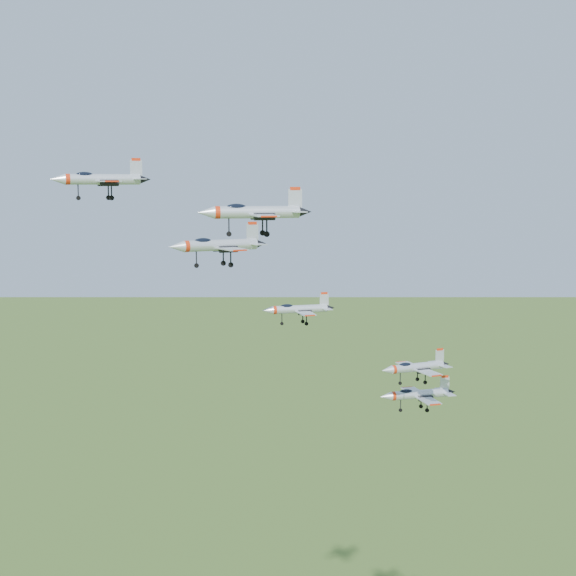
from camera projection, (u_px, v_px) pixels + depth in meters
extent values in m
cylinder|color=silver|center=(103.00, 179.00, 109.01)|extent=(10.15, 3.06, 1.45)
cone|color=silver|center=(57.00, 179.00, 106.74)|extent=(2.22, 1.76, 1.45)
cone|color=black|center=(145.00, 179.00, 111.20)|extent=(1.74, 1.47, 1.23)
ellipsoid|color=black|center=(84.00, 175.00, 108.01)|extent=(2.59, 1.43, 0.92)
cube|color=silver|center=(109.00, 181.00, 106.26)|extent=(3.33, 5.26, 0.16)
cube|color=silver|center=(101.00, 181.00, 112.00)|extent=(3.33, 5.26, 0.16)
cube|color=silver|center=(136.00, 168.00, 110.55)|extent=(1.67, 0.40, 2.34)
cube|color=red|center=(136.00, 159.00, 110.39)|extent=(1.24, 0.35, 0.39)
cylinder|color=silver|center=(220.00, 245.00, 101.99)|extent=(9.92, 3.85, 1.43)
cone|color=silver|center=(176.00, 247.00, 99.27)|extent=(2.27, 1.88, 1.43)
cone|color=black|center=(261.00, 244.00, 104.61)|extent=(1.79, 1.56, 1.21)
ellipsoid|color=black|center=(203.00, 241.00, 100.82)|extent=(2.59, 1.60, 0.91)
cube|color=silver|center=(232.00, 249.00, 99.43)|extent=(3.65, 5.31, 0.15)
cube|color=silver|center=(213.00, 246.00, 104.83)|extent=(3.65, 5.31, 0.15)
cube|color=silver|center=(252.00, 232.00, 103.87)|extent=(1.63, 0.54, 2.30)
cube|color=red|center=(252.00, 223.00, 103.71)|extent=(1.21, 0.45, 0.38)
cylinder|color=silver|center=(257.00, 212.00, 83.35)|extent=(8.95, 1.30, 1.29)
cone|color=silver|center=(206.00, 213.00, 82.14)|extent=(1.79, 1.29, 1.29)
cone|color=black|center=(305.00, 212.00, 84.51)|extent=(1.39, 1.10, 1.10)
ellipsoid|color=black|center=(236.00, 208.00, 82.79)|extent=(2.19, 0.93, 0.82)
cube|color=silver|center=(264.00, 216.00, 80.74)|extent=(2.29, 4.38, 0.14)
cube|color=silver|center=(254.00, 214.00, 86.11)|extent=(2.29, 4.38, 0.14)
cube|color=silver|center=(295.00, 199.00, 84.09)|extent=(1.49, 0.12, 2.09)
cube|color=red|center=(295.00, 189.00, 83.95)|extent=(1.09, 0.14, 0.35)
cylinder|color=silver|center=(300.00, 309.00, 111.16)|extent=(7.76, 1.33, 1.12)
cone|color=silver|center=(267.00, 310.00, 110.00)|extent=(1.58, 1.16, 1.12)
cone|color=black|center=(331.00, 308.00, 112.28)|extent=(1.23, 0.98, 0.95)
ellipsoid|color=black|center=(287.00, 307.00, 110.63)|extent=(1.91, 0.85, 0.71)
cube|color=silver|center=(306.00, 313.00, 108.92)|extent=(2.08, 3.83, 0.12)
cube|color=silver|center=(296.00, 308.00, 113.54)|extent=(2.08, 3.83, 0.12)
cube|color=silver|center=(324.00, 300.00, 111.90)|extent=(1.29, 0.14, 1.80)
cube|color=red|center=(324.00, 293.00, 111.77)|extent=(0.95, 0.15, 0.30)
cylinder|color=silver|center=(417.00, 367.00, 105.74)|extent=(7.77, 2.47, 1.11)
cone|color=silver|center=(387.00, 370.00, 103.92)|extent=(1.71, 1.37, 1.11)
cone|color=black|center=(445.00, 364.00, 107.48)|extent=(1.35, 1.14, 0.95)
ellipsoid|color=black|center=(405.00, 365.00, 104.94)|extent=(1.99, 1.12, 0.71)
cube|color=silver|center=(428.00, 372.00, 103.65)|extent=(2.61, 4.05, 0.12)
cube|color=silver|center=(409.00, 365.00, 108.01)|extent=(2.61, 4.05, 0.12)
cube|color=silver|center=(440.00, 356.00, 106.97)|extent=(1.28, 0.33, 1.80)
cube|color=red|center=(440.00, 349.00, 106.85)|extent=(0.95, 0.29, 0.30)
cylinder|color=silver|center=(419.00, 394.00, 111.62)|extent=(8.40, 1.48, 1.21)
cone|color=silver|center=(386.00, 397.00, 110.34)|extent=(1.71, 1.26, 1.21)
cone|color=black|center=(451.00, 392.00, 112.85)|extent=(1.33, 1.07, 1.03)
ellipsoid|color=black|center=(406.00, 392.00, 111.04)|extent=(2.07, 0.93, 0.77)
cube|color=silver|center=(429.00, 400.00, 109.20)|extent=(2.27, 4.16, 0.13)
cube|color=silver|center=(413.00, 391.00, 114.19)|extent=(2.27, 4.16, 0.13)
cube|color=silver|center=(445.00, 384.00, 112.43)|extent=(1.40, 0.16, 1.95)
cube|color=red|center=(445.00, 376.00, 112.30)|extent=(1.03, 0.16, 0.33)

